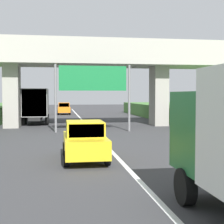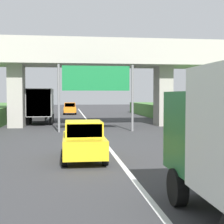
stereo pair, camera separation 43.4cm
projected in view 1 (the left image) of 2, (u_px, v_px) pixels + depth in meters
lane_centre_stripe at (95, 134)px, 24.78m from camera, size 0.20×90.17×0.01m
overpass_bridge at (88, 62)px, 30.68m from camera, size 40.00×4.80×7.68m
overhead_highway_sign at (93, 82)px, 26.16m from camera, size 5.88×0.18×5.18m
truck_black at (37, 104)px, 33.99m from camera, size 2.44×7.30×3.44m
car_orange at (64, 109)px, 49.74m from camera, size 1.86×4.10×1.72m
car_yellow at (85, 141)px, 14.81m from camera, size 1.86×4.10×1.72m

